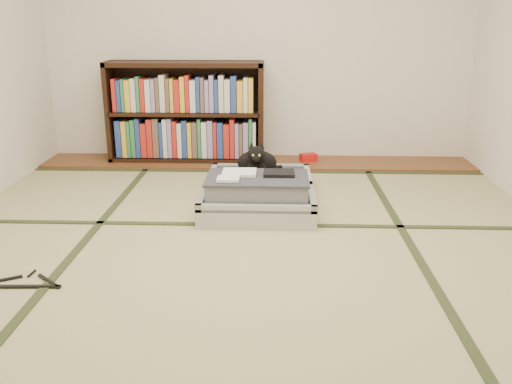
{
  "coord_description": "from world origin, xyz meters",
  "views": [
    {
      "loc": [
        0.17,
        -2.95,
        1.32
      ],
      "look_at": [
        0.05,
        0.35,
        0.25
      ],
      "focal_mm": 38.0,
      "sensor_mm": 36.0,
      "label": 1
    }
  ],
  "objects": [
    {
      "name": "suitcase",
      "position": [
        0.05,
        0.79,
        0.11
      ],
      "size": [
        0.79,
        1.05,
        0.31
      ],
      "color": "#AEAEB3",
      "rests_on": "floor"
    },
    {
      "name": "red_item",
      "position": [
        0.48,
        2.03,
        0.06
      ],
      "size": [
        0.17,
        0.14,
        0.07
      ],
      "primitive_type": "cube",
      "rotation": [
        0.0,
        0.0,
        0.35
      ],
      "color": "red",
      "rests_on": "wood_strip"
    },
    {
      "name": "tatami_borders",
      "position": [
        0.0,
        0.49,
        0.0
      ],
      "size": [
        4.0,
        4.5,
        0.01
      ],
      "color": "#2D381E",
      "rests_on": "ground"
    },
    {
      "name": "floor",
      "position": [
        0.0,
        0.0,
        0.0
      ],
      "size": [
        4.5,
        4.5,
        0.0
      ],
      "primitive_type": "plane",
      "color": "tan",
      "rests_on": "ground"
    },
    {
      "name": "wood_strip",
      "position": [
        0.0,
        2.0,
        0.01
      ],
      "size": [
        4.0,
        0.5,
        0.02
      ],
      "primitive_type": "cube",
      "color": "brown",
      "rests_on": "ground"
    },
    {
      "name": "cable_coil",
      "position": [
        0.21,
        1.11,
        0.16
      ],
      "size": [
        0.11,
        0.11,
        0.03
      ],
      "color": "white",
      "rests_on": "suitcase"
    },
    {
      "name": "bookcase",
      "position": [
        -0.67,
        2.07,
        0.45
      ],
      "size": [
        1.45,
        0.33,
        0.93
      ],
      "color": "black",
      "rests_on": "wood_strip"
    },
    {
      "name": "cat",
      "position": [
        0.03,
        1.08,
        0.26
      ],
      "size": [
        0.35,
        0.35,
        0.28
      ],
      "color": "black",
      "rests_on": "suitcase"
    },
    {
      "name": "hanger",
      "position": [
        -1.13,
        -0.48,
        0.01
      ],
      "size": [
        0.44,
        0.21,
        0.01
      ],
      "color": "black",
      "rests_on": "floor"
    }
  ]
}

